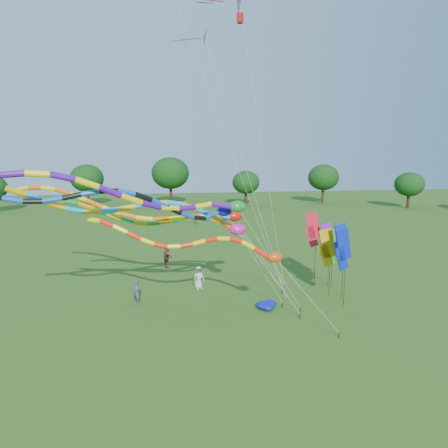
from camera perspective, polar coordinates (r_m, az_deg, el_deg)
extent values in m
plane|color=#2A5215|center=(19.54, 6.18, -16.41)|extent=(160.00, 160.00, 0.00)
cylinder|color=#382314|center=(70.26, 25.90, 2.84)|extent=(0.50, 0.50, 2.49)
ellipsoid|color=#123B10|center=(69.99, 26.10, 5.48)|extent=(5.26, 5.26, 4.47)
cylinder|color=#382314|center=(74.99, 14.75, 4.31)|extent=(0.50, 0.50, 3.59)
ellipsoid|color=#123B10|center=(74.71, 14.90, 7.90)|extent=(7.59, 7.59, 6.45)
cylinder|color=#382314|center=(72.36, 3.30, 4.27)|extent=(0.50, 0.50, 3.20)
ellipsoid|color=#123B10|center=(72.08, 3.34, 7.58)|extent=(6.75, 6.75, 5.74)
cylinder|color=#382314|center=(73.63, -8.18, 3.96)|extent=(0.50, 0.50, 2.36)
ellipsoid|color=#123B10|center=(73.38, -8.24, 6.35)|extent=(4.98, 4.98, 4.23)
cylinder|color=#382314|center=(70.95, -19.62, 3.44)|extent=(0.50, 0.50, 2.80)
ellipsoid|color=#123B10|center=(70.67, -19.79, 6.39)|extent=(5.92, 5.92, 5.03)
cylinder|color=black|center=(19.84, 17.10, -15.91)|extent=(0.05, 0.05, 0.30)
cylinder|color=silver|center=(18.83, 12.55, -10.57)|extent=(0.02, 0.02, 4.90)
ellipsoid|color=#D9460B|center=(18.15, 7.73, -5.04)|extent=(0.80, 0.52, 0.52)
cylinder|color=#F7270D|center=(18.19, 5.65, -4.39)|extent=(0.23, 0.23, 0.74)
cylinder|color=yellow|center=(18.31, 3.74, -3.27)|extent=(0.23, 0.23, 0.69)
cylinder|color=#F7270D|center=(18.44, 1.85, -2.52)|extent=(0.23, 0.23, 0.64)
cylinder|color=yellow|center=(18.57, -0.03, -2.24)|extent=(0.23, 0.23, 0.62)
cylinder|color=#F7270D|center=(18.69, -1.90, -2.39)|extent=(0.23, 0.23, 0.63)
cylinder|color=yellow|center=(18.77, -3.79, -2.80)|extent=(0.23, 0.23, 0.64)
cylinder|color=#F7270D|center=(18.82, -5.69, -3.21)|extent=(0.23, 0.23, 0.64)
cylinder|color=yellow|center=(18.82, -7.63, -3.41)|extent=(0.23, 0.23, 0.64)
cylinder|color=#F7270D|center=(18.78, -9.60, -3.23)|extent=(0.23, 0.23, 0.67)
cylinder|color=yellow|center=(18.73, -11.60, -2.64)|extent=(0.23, 0.23, 0.71)
cylinder|color=#F7270D|center=(18.70, -13.60, -1.74)|extent=(0.23, 0.23, 0.73)
cylinder|color=yellow|center=(18.73, -15.55, -0.76)|extent=(0.23, 0.23, 0.71)
cylinder|color=#F7270D|center=(18.85, -17.42, 0.07)|extent=(0.23, 0.23, 0.66)
cylinder|color=yellow|center=(19.07, -19.15, 0.55)|extent=(0.23, 0.23, 0.62)
cylinder|color=black|center=(21.54, 11.51, -13.53)|extent=(0.05, 0.05, 0.30)
cylinder|color=silver|center=(20.75, 6.87, -7.21)|extent=(0.02, 0.02, 5.75)
ellipsoid|color=#E9199C|center=(20.39, 2.09, -0.83)|extent=(0.94, 0.60, 0.60)
cylinder|color=orange|center=(20.73, 0.00, 0.18)|extent=(0.27, 0.27, 1.21)
cylinder|color=#F2EB0C|center=(21.14, -2.32, 1.17)|extent=(0.27, 0.27, 0.92)
cylinder|color=orange|center=(21.37, -4.73, 1.13)|extent=(0.27, 0.27, 0.93)
cylinder|color=#F2EB0C|center=(21.58, -7.15, 0.92)|extent=(0.27, 0.27, 0.94)
cylinder|color=orange|center=(21.76, -9.56, 0.76)|extent=(0.27, 0.27, 0.94)
cylinder|color=#F2EB0C|center=(21.94, -11.98, 0.83)|extent=(0.27, 0.27, 0.95)
cylinder|color=orange|center=(22.12, -14.40, 1.25)|extent=(0.27, 0.27, 0.97)
cylinder|color=#F2EB0C|center=(22.32, -16.78, 1.99)|extent=(0.27, 0.27, 1.00)
cylinder|color=orange|center=(22.59, -19.08, 2.92)|extent=(0.27, 0.27, 1.01)
cylinder|color=#F2EB0C|center=(22.93, -21.27, 3.84)|extent=(0.27, 0.27, 0.99)
cylinder|color=orange|center=(23.38, -23.29, 4.55)|extent=(0.27, 0.27, 0.95)
cylinder|color=#F2EB0C|center=(23.92, -25.12, 4.93)|extent=(0.27, 0.27, 0.93)
cylinder|color=orange|center=(24.54, -26.75, 4.97)|extent=(0.27, 0.27, 0.93)
cylinder|color=#F2EB0C|center=(25.23, -28.20, 4.78)|extent=(0.27, 0.27, 0.95)
cylinder|color=black|center=(22.32, 11.54, -12.68)|extent=(0.05, 0.05, 0.30)
cylinder|color=silver|center=(20.28, 7.17, -5.51)|extent=(0.02, 0.02, 7.21)
ellipsoid|color=#177E26|center=(18.77, 2.08, 2.67)|extent=(0.92, 0.59, 0.59)
cylinder|color=#500E9A|center=(18.65, -0.44, 2.84)|extent=(0.27, 0.27, 1.01)
cylinder|color=yellow|center=(18.47, -3.20, 2.82)|extent=(0.27, 0.27, 0.91)
cylinder|color=#500E9A|center=(18.04, -5.70, 2.46)|extent=(0.27, 0.27, 0.91)
cylinder|color=yellow|center=(17.61, -8.29, 2.42)|extent=(0.27, 0.27, 0.92)
cylinder|color=#500E9A|center=(17.20, -11.03, 2.83)|extent=(0.27, 0.27, 0.95)
cylinder|color=yellow|center=(16.83, -13.92, 3.68)|extent=(0.27, 0.27, 0.98)
cylinder|color=#500E9A|center=(16.54, -16.96, 4.78)|extent=(0.27, 0.27, 0.98)
cylinder|color=yellow|center=(16.37, -20.12, 5.85)|extent=(0.27, 0.27, 0.96)
cylinder|color=#500E9A|center=(16.32, -23.33, 6.60)|extent=(0.27, 0.27, 0.92)
cylinder|color=yellow|center=(16.40, -26.50, 6.86)|extent=(0.27, 0.27, 0.90)
cylinder|color=#500E9A|center=(16.60, -29.58, 6.63)|extent=(0.27, 0.27, 0.91)
cylinder|color=black|center=(22.86, 8.91, -12.04)|extent=(0.05, 0.05, 0.30)
cylinder|color=silver|center=(20.85, 4.81, -5.46)|extent=(0.02, 0.02, 6.91)
ellipsoid|color=#110CA9|center=(19.31, 0.05, 1.99)|extent=(0.81, 0.52, 0.52)
cylinder|color=blue|center=(19.03, -1.89, 1.40)|extent=(0.24, 0.24, 0.80)
cylinder|color=black|center=(18.67, -3.80, 0.94)|extent=(0.24, 0.24, 0.77)
cylinder|color=blue|center=(18.19, -5.67, 1.34)|extent=(0.24, 0.24, 0.80)
cylinder|color=black|center=(17.74, -7.69, 2.13)|extent=(0.24, 0.24, 0.83)
cylinder|color=blue|center=(17.36, -9.86, 3.13)|extent=(0.24, 0.24, 0.82)
cylinder|color=black|center=(17.08, -12.18, 4.06)|extent=(0.24, 0.24, 0.79)
cylinder|color=blue|center=(16.90, -14.62, 4.67)|extent=(0.24, 0.24, 0.75)
cylinder|color=black|center=(16.84, -17.13, 4.81)|extent=(0.24, 0.24, 0.74)
cylinder|color=blue|center=(16.87, -19.66, 4.51)|extent=(0.24, 0.24, 0.76)
cylinder|color=black|center=(16.97, -22.16, 3.95)|extent=(0.24, 0.24, 0.77)
cylinder|color=blue|center=(17.12, -24.63, 3.40)|extent=(0.24, 0.24, 0.76)
cylinder|color=black|center=(17.28, -27.07, 3.10)|extent=(0.24, 0.24, 0.75)
cylinder|color=blue|center=(17.43, -29.50, 3.22)|extent=(0.24, 0.24, 0.76)
cylinder|color=black|center=(24.96, 8.83, -10.12)|extent=(0.05, 0.05, 0.30)
cylinder|color=silver|center=(23.09, 5.43, -4.73)|extent=(0.02, 0.02, 6.29)
ellipsoid|color=red|center=(21.58, 1.55, 1.19)|extent=(0.91, 0.59, 0.59)
cylinder|color=#0EA2F1|center=(21.04, 0.12, 0.86)|extent=(0.27, 0.27, 0.88)
cylinder|color=#EDA50C|center=(20.42, -1.41, 1.01)|extent=(0.27, 0.27, 0.88)
cylinder|color=#0EA2F1|center=(19.94, -3.28, 1.88)|extent=(0.27, 0.27, 0.86)
cylinder|color=#EDA50C|center=(19.55, -5.32, 2.65)|extent=(0.27, 0.27, 0.83)
cylinder|color=#0EA2F1|center=(19.28, -7.51, 3.11)|extent=(0.27, 0.27, 0.80)
cylinder|color=#EDA50C|center=(19.10, -9.82, 3.18)|extent=(0.27, 0.27, 0.79)
cylinder|color=#0EA2F1|center=(19.01, -12.19, 2.88)|extent=(0.27, 0.27, 0.81)
cylinder|color=#EDA50C|center=(18.99, -14.59, 2.40)|extent=(0.27, 0.27, 0.82)
cylinder|color=#0EA2F1|center=(18.99, -17.00, 1.97)|extent=(0.27, 0.27, 0.80)
cylinder|color=#EDA50C|center=(19.00, -19.40, 1.81)|extent=(0.27, 0.27, 0.79)
cylinder|color=#0EA2F1|center=(18.97, -21.80, 2.04)|extent=(0.27, 0.27, 0.81)
cylinder|color=#EDA50C|center=(18.90, -24.21, 2.64)|extent=(0.27, 0.27, 0.84)
cylinder|color=#0EA2F1|center=(18.80, -26.64, 3.48)|extent=(0.27, 0.27, 0.86)
cylinder|color=#EDA50C|center=(18.66, -29.10, 4.33)|extent=(0.27, 0.27, 0.86)
cylinder|color=black|center=(25.93, 9.17, -9.36)|extent=(0.05, 0.05, 0.30)
cylinder|color=silver|center=(24.64, 5.79, -5.01)|extent=(0.02, 0.02, 5.28)
ellipsoid|color=#960D68|center=(23.62, 2.14, -0.52)|extent=(0.88, 0.57, 0.57)
cylinder|color=#138F2F|center=(23.11, 0.65, -0.18)|extent=(0.26, 0.26, 1.03)
cylinder|color=#D79E0B|center=(22.62, -0.99, 0.50)|extent=(0.26, 0.26, 0.79)
cylinder|color=#138F2F|center=(22.50, -2.90, 0.88)|extent=(0.26, 0.26, 0.77)
cylinder|color=#D79E0B|center=(22.47, -4.85, 0.92)|extent=(0.26, 0.26, 0.77)
cylinder|color=#138F2F|center=(22.53, -6.81, 0.69)|extent=(0.26, 0.26, 0.79)
cylinder|color=#D79E0B|center=(22.63, -8.76, 0.36)|extent=(0.26, 0.26, 0.79)
cylinder|color=#138F2F|center=(22.73, -10.69, 0.12)|extent=(0.26, 0.26, 0.77)
cylinder|color=#D79E0B|center=(22.81, -12.61, 0.13)|extent=(0.26, 0.26, 0.77)
cylinder|color=#138F2F|center=(22.84, -14.52, 0.47)|extent=(0.26, 0.26, 0.79)
cylinder|color=#D79E0B|center=(22.81, -16.43, 1.09)|extent=(0.26, 0.26, 0.82)
cylinder|color=#138F2F|center=(22.73, -18.37, 1.86)|extent=(0.26, 0.26, 0.84)
cylinder|color=#D79E0B|center=(22.62, -20.33, 2.58)|extent=(0.26, 0.26, 0.83)
cylinder|color=#138F2F|center=(22.51, -22.30, 3.08)|extent=(0.26, 0.26, 0.80)
cylinder|color=#D79E0B|center=(22.40, -24.28, 3.23)|extent=(0.26, 0.26, 0.78)
cylinder|color=black|center=(23.68, 9.40, -11.26)|extent=(0.04, 0.04, 0.30)
cylinder|color=silver|center=(21.98, 6.07, 10.24)|extent=(0.01, 0.01, 17.26)
cube|color=purple|center=(23.30, -1.30, 30.98)|extent=(0.90, 0.12, 0.04)
cube|color=purple|center=(23.18, -2.86, 30.77)|extent=(0.90, 0.12, 0.04)
cylinder|color=red|center=(23.24, 2.47, 28.85)|extent=(0.36, 0.36, 0.50)
cylinder|color=black|center=(23.68, 9.40, -11.26)|extent=(0.04, 0.04, 0.30)
cylinder|color=silver|center=(20.87, -0.35, 14.82)|extent=(0.01, 0.01, 21.82)
cylinder|color=black|center=(23.68, 9.40, -11.26)|extent=(0.04, 0.04, 0.30)
cylinder|color=silver|center=(25.11, 2.80, 10.16)|extent=(0.01, 0.01, 18.89)
cone|color=purple|center=(29.68, -2.97, 26.70)|extent=(1.23, 1.33, 1.39)
cube|color=purple|center=(29.57, -4.47, 26.45)|extent=(0.90, 0.12, 0.04)
cube|color=purple|center=(29.48, -5.66, 26.23)|extent=(0.90, 0.12, 0.04)
cube|color=purple|center=(29.41, -6.84, 26.01)|extent=(0.90, 0.12, 0.04)
cylinder|color=black|center=(26.41, 13.75, -4.04)|extent=(0.02, 0.02, 4.82)
cube|color=red|center=(26.00, 13.44, -0.17)|extent=(1.15, 0.30, 1.93)
cube|color=red|center=(26.13, 13.20, -1.90)|extent=(1.00, 0.27, 1.51)
cylinder|color=black|center=(24.25, 17.72, -5.86)|extent=(0.02, 0.02, 4.51)
cube|color=#0D29BA|center=(23.72, 17.52, -2.07)|extent=(1.14, 0.34, 1.93)
cube|color=#0D29BA|center=(23.85, 17.28, -3.97)|extent=(1.00, 0.31, 1.51)
cylinder|color=black|center=(22.96, 17.97, -6.89)|extent=(0.02, 0.02, 4.41)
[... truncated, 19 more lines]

